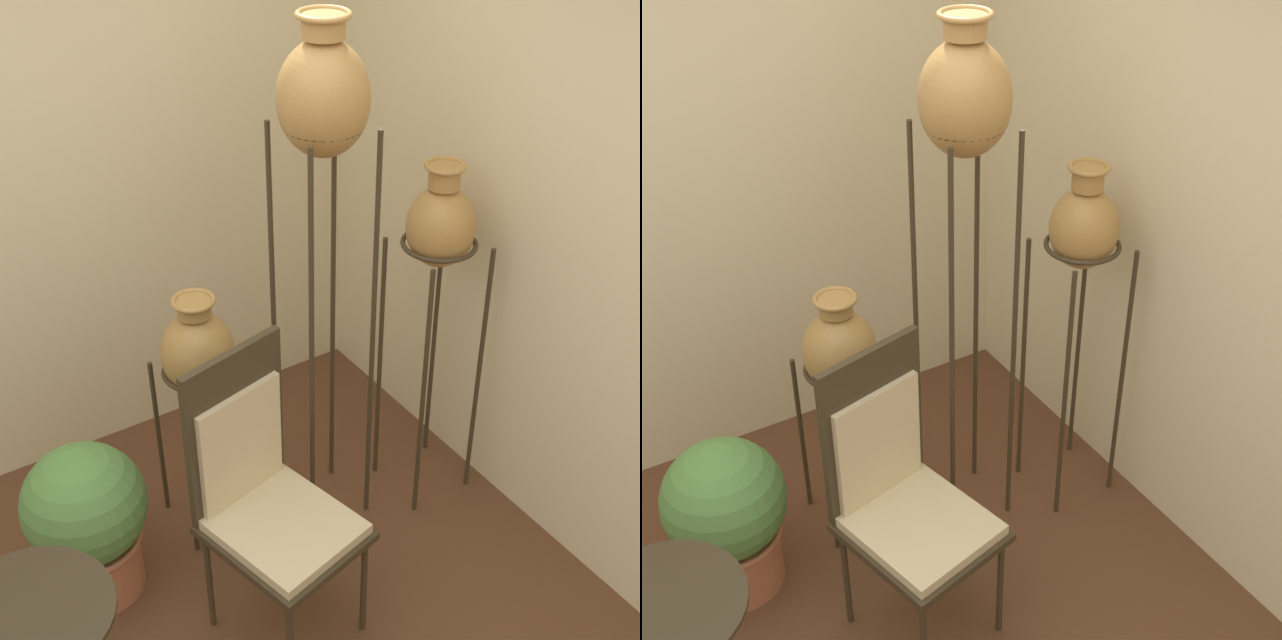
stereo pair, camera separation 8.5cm
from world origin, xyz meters
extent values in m
cube|color=beige|center=(1.69, 0.00, 1.35)|extent=(0.06, 7.32, 2.70)
cylinder|color=#382D1E|center=(0.81, 0.57, 0.88)|extent=(0.02, 0.02, 1.76)
cylinder|color=#382D1E|center=(1.08, 0.57, 0.88)|extent=(0.02, 0.02, 1.76)
cylinder|color=#382D1E|center=(0.81, 0.85, 0.88)|extent=(0.02, 0.02, 1.76)
cylinder|color=#382D1E|center=(1.08, 0.85, 0.88)|extent=(0.02, 0.02, 1.76)
torus|color=#382D1E|center=(0.95, 0.71, 1.76)|extent=(0.28, 0.28, 0.02)
ellipsoid|color=#B28447|center=(0.95, 0.71, 1.85)|extent=(0.32, 0.32, 0.40)
cylinder|color=#B28447|center=(0.95, 0.71, 2.09)|extent=(0.14, 0.14, 0.07)
torus|color=#B28447|center=(0.95, 0.71, 2.13)|extent=(0.19, 0.19, 0.02)
cylinder|color=#382D1E|center=(1.26, 0.45, 0.61)|extent=(0.02, 0.02, 1.22)
cylinder|color=#382D1E|center=(1.56, 0.45, 0.61)|extent=(0.02, 0.02, 1.22)
cylinder|color=#382D1E|center=(1.26, 0.75, 0.61)|extent=(0.02, 0.02, 1.22)
cylinder|color=#382D1E|center=(1.56, 0.75, 0.61)|extent=(0.02, 0.02, 1.22)
torus|color=#382D1E|center=(1.41, 0.60, 1.22)|extent=(0.30, 0.30, 0.02)
ellipsoid|color=#B28447|center=(1.41, 0.60, 1.29)|extent=(0.27, 0.27, 0.33)
cylinder|color=#B28447|center=(1.41, 0.60, 1.50)|extent=(0.12, 0.12, 0.09)
torus|color=#B28447|center=(1.41, 0.60, 1.54)|extent=(0.16, 0.16, 0.02)
cylinder|color=#382D1E|center=(0.35, 0.76, 0.39)|extent=(0.02, 0.02, 0.79)
cylinder|color=#382D1E|center=(0.65, 0.76, 0.39)|extent=(0.02, 0.02, 0.79)
cylinder|color=#382D1E|center=(0.35, 1.06, 0.39)|extent=(0.02, 0.02, 0.79)
cylinder|color=#382D1E|center=(0.65, 1.06, 0.39)|extent=(0.02, 0.02, 0.79)
torus|color=#382D1E|center=(0.50, 0.91, 0.79)|extent=(0.30, 0.30, 0.02)
ellipsoid|color=#B28447|center=(0.50, 0.91, 0.87)|extent=(0.29, 0.29, 0.35)
cylinder|color=#B28447|center=(0.50, 0.91, 1.07)|extent=(0.13, 0.13, 0.06)
torus|color=#B28447|center=(0.50, 0.91, 1.10)|extent=(0.17, 0.17, 0.02)
cylinder|color=#382D1E|center=(0.71, 0.06, 0.24)|extent=(0.02, 0.02, 0.49)
cylinder|color=#382D1E|center=(0.24, 0.39, 0.24)|extent=(0.02, 0.02, 0.49)
cylinder|color=#382D1E|center=(0.61, 0.48, 0.24)|extent=(0.02, 0.02, 0.49)
cube|color=#382D1E|center=(0.47, 0.23, 0.50)|extent=(0.55, 0.59, 0.03)
cube|color=beige|center=(0.47, 0.23, 0.54)|extent=(0.51, 0.55, 0.04)
cube|color=#382D1E|center=(0.42, 0.46, 0.84)|extent=(0.42, 0.13, 0.65)
cube|color=beige|center=(0.43, 0.43, 0.78)|extent=(0.36, 0.11, 0.46)
cylinder|color=#382D1E|center=(-0.42, 0.20, 0.70)|extent=(0.51, 0.51, 0.02)
cylinder|color=#B26647|center=(-0.06, 0.81, 0.13)|extent=(0.37, 0.37, 0.26)
torus|color=#B26647|center=(-0.06, 0.81, 0.26)|extent=(0.40, 0.40, 0.02)
sphere|color=#568E47|center=(-0.06, 0.81, 0.44)|extent=(0.48, 0.48, 0.48)
camera|label=1|loc=(-0.62, -1.70, 2.86)|focal=50.00mm
camera|label=2|loc=(-0.55, -1.75, 2.86)|focal=50.00mm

